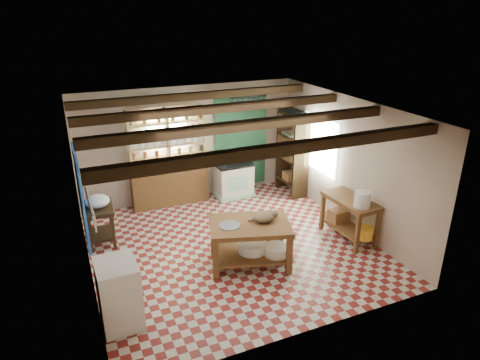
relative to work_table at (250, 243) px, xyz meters
name	(u,v)px	position (x,y,z in m)	size (l,w,h in m)	color
floor	(232,247)	(-0.08, 0.63, -0.40)	(5.00, 5.00, 0.02)	maroon
ceiling	(231,109)	(-0.08, 0.63, 2.21)	(5.00, 5.00, 0.02)	#4D4D52
wall_back	(189,144)	(-0.08, 3.13, 0.91)	(5.00, 0.04, 2.60)	beige
wall_front	(307,251)	(-0.08, -1.87, 0.91)	(5.00, 0.04, 2.60)	beige
wall_left	(82,207)	(-2.58, 0.63, 0.91)	(0.04, 5.00, 2.60)	beige
wall_right	(348,163)	(2.42, 0.63, 0.91)	(0.04, 5.00, 2.60)	beige
ceiling_beams	(231,116)	(-0.08, 0.63, 2.09)	(5.00, 3.80, 0.15)	#382513
blue_wall_patch	(81,196)	(-2.55, 1.53, 0.71)	(0.04, 1.40, 1.60)	blue
green_wall_patch	(241,140)	(1.17, 3.10, 0.86)	(1.30, 0.04, 2.30)	#215435
window_back	(167,129)	(-0.58, 3.11, 1.31)	(0.90, 0.02, 0.80)	silver
window_right	(320,144)	(2.40, 1.63, 1.01)	(0.02, 1.30, 1.20)	silver
utensil_rail	(89,209)	(-2.52, -0.57, 1.39)	(0.06, 0.90, 0.28)	black
pot_rack	(248,104)	(1.17, 2.68, 1.79)	(0.86, 0.12, 0.36)	black
shelving_unit	(168,158)	(-0.63, 2.94, 0.71)	(1.70, 0.34, 2.20)	#DEBF80
tall_rack	(292,153)	(2.20, 2.43, 0.61)	(0.40, 0.86, 2.00)	#382513
work_table	(250,243)	(0.00, 0.00, 0.00)	(1.36, 0.91, 0.77)	brown
stove	(234,179)	(0.85, 2.78, 0.03)	(0.84, 0.57, 0.82)	white
prep_table	(101,225)	(-2.28, 1.76, -0.01)	(0.51, 0.74, 0.75)	#382513
white_cabinet	(119,294)	(-2.30, -0.67, 0.10)	(0.54, 0.65, 0.97)	white
right_counter	(349,219)	(2.10, 0.05, 0.03)	(0.57, 1.15, 0.82)	brown
cat	(264,217)	(0.25, -0.03, 0.47)	(0.38, 0.29, 0.17)	#907854
steel_tray	(230,225)	(-0.35, 0.06, 0.40)	(0.36, 0.36, 0.02)	#ADADB5
basin_large	(252,246)	(0.06, 0.03, -0.09)	(0.51, 0.51, 0.18)	white
basin_small	(276,250)	(0.40, -0.23, -0.10)	(0.43, 0.43, 0.15)	white
kettle_left	(223,160)	(0.60, 2.77, 0.55)	(0.19, 0.19, 0.22)	#ADADB5
kettle_right	(237,158)	(0.95, 2.78, 0.53)	(0.15, 0.15, 0.19)	black
enamel_bowl	(97,201)	(-2.28, 1.76, 0.47)	(0.44, 0.44, 0.22)	white
white_bucket	(362,199)	(2.07, -0.30, 0.58)	(0.29, 0.29, 0.29)	white
wicker_basket	(339,215)	(2.09, 0.35, -0.04)	(0.36, 0.29, 0.25)	#A26C41
yellow_tub	(365,233)	(2.13, -0.40, -0.06)	(0.30, 0.30, 0.22)	gold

